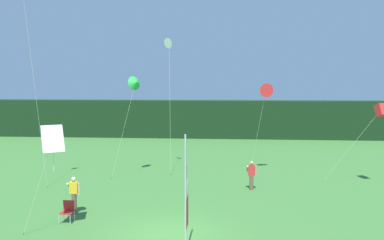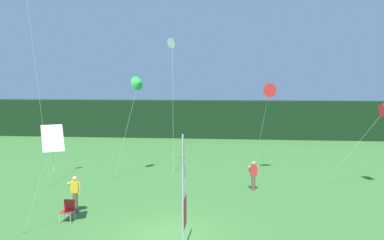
% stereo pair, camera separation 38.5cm
% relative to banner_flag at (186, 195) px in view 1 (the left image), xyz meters
% --- Properties ---
extents(ground_plane, '(120.00, 120.00, 0.00)m').
position_rel_banner_flag_xyz_m(ground_plane, '(-0.80, 1.36, -1.99)').
color(ground_plane, '#3D7533').
extents(distant_treeline, '(80.00, 2.40, 4.03)m').
position_rel_banner_flag_xyz_m(distant_treeline, '(-0.80, 28.96, 0.03)').
color(distant_treeline, black).
rests_on(distant_treeline, ground).
extents(banner_flag, '(0.06, 1.03, 4.15)m').
position_rel_banner_flag_xyz_m(banner_flag, '(0.00, 0.00, 0.00)').
color(banner_flag, '#B7B7BC').
rests_on(banner_flag, ground).
extents(person_near_banner, '(0.55, 0.48, 1.67)m').
position_rel_banner_flag_xyz_m(person_near_banner, '(-5.39, 3.55, -1.10)').
color(person_near_banner, brown).
rests_on(person_near_banner, ground).
extents(person_mid_field, '(0.55, 0.48, 1.61)m').
position_rel_banner_flag_xyz_m(person_mid_field, '(2.84, 8.12, -1.13)').
color(person_mid_field, brown).
rests_on(person_mid_field, ground).
extents(folding_chair, '(0.51, 0.51, 0.89)m').
position_rel_banner_flag_xyz_m(folding_chair, '(-5.27, 2.48, -1.48)').
color(folding_chair, '#BCBCC1').
rests_on(folding_chair, ground).
extents(kite_red_box_0, '(3.14, 1.37, 4.76)m').
position_rel_banner_flag_xyz_m(kite_red_box_0, '(9.98, 9.25, 2.37)').
color(kite_red_box_0, brown).
rests_on(kite_red_box_0, ground).
extents(kite_red_delta_1, '(1.31, 1.12, 5.85)m').
position_rel_banner_flag_xyz_m(kite_red_delta_1, '(3.97, 12.08, 3.41)').
color(kite_red_delta_1, brown).
rests_on(kite_red_delta_1, ground).
extents(kite_white_delta_2, '(0.79, 1.50, 8.84)m').
position_rel_banner_flag_xyz_m(kite_white_delta_2, '(-2.26, 12.37, 6.43)').
color(kite_white_delta_2, brown).
rests_on(kite_white_delta_2, ground).
extents(kite_green_delta_3, '(1.94, 1.08, 6.35)m').
position_rel_banner_flag_xyz_m(kite_green_delta_3, '(-4.12, 10.57, 3.88)').
color(kite_green_delta_3, brown).
rests_on(kite_green_delta_3, ground).
extents(kite_white_diamond_5, '(1.75, 0.87, 4.25)m').
position_rel_banner_flag_xyz_m(kite_white_diamond_5, '(-5.20, 1.08, 1.67)').
color(kite_white_diamond_5, brown).
rests_on(kite_white_diamond_5, ground).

